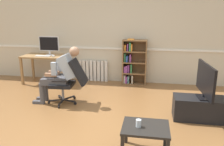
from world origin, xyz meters
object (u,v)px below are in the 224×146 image
imac_monitor (49,44)px  coffee_table (146,130)px  keyboard (43,56)px  radiator (93,71)px  office_chair (70,80)px  drinking_glass (139,123)px  bookshelf (133,63)px  computer_desk (46,59)px  tv_screen (205,80)px  spare_remote (138,123)px  computer_mouse (53,56)px  tv_stand (202,109)px  person_seated (61,73)px

imac_monitor → coffee_table: imac_monitor is taller
keyboard → radiator: bearing=23.5°
office_chair → drinking_glass: 2.18m
keyboard → bookshelf: bookshelf is taller
computer_desk → drinking_glass: bearing=-47.2°
keyboard → coffee_table: 3.89m
imac_monitor → computer_desk: bearing=-132.6°
imac_monitor → radiator: imac_monitor is taller
tv_screen → imac_monitor: bearing=61.0°
computer_desk → imac_monitor: 0.41m
drinking_glass → spare_remote: size_ratio=0.67×
keyboard → coffee_table: keyboard is taller
keyboard → drinking_glass: (2.68, -2.73, -0.31)m
computer_mouse → tv_stand: bearing=-23.5°
radiator → drinking_glass: (1.46, -3.26, 0.17)m
computer_desk → drinking_glass: (2.65, -2.87, -0.19)m
keyboard → tv_stand: 4.07m
imac_monitor → keyboard: (-0.09, -0.22, -0.28)m
keyboard → spare_remote: keyboard is taller
tv_screen → tv_stand: bearing=90.0°
computer_mouse → bookshelf: 2.09m
computer_mouse → keyboard: bearing=-176.0°
imac_monitor → radiator: (1.12, 0.31, -0.76)m
tv_stand → keyboard: bearing=158.4°
coffee_table → spare_remote: bearing=147.8°
bookshelf → tv_stand: 2.41m
tv_screen → spare_remote: (-1.08, -1.15, -0.32)m
imac_monitor → tv_screen: size_ratio=0.59×
bookshelf → computer_desk: bearing=-172.9°
bookshelf → drinking_glass: 3.18m
radiator → tv_screen: 3.26m
person_seated → tv_screen: bearing=79.7°
computer_desk → computer_mouse: 0.31m
office_chair → tv_stand: office_chair is taller
bookshelf → spare_remote: 3.09m
imac_monitor → person_seated: bearing=-57.8°
keyboard → office_chair: (1.16, -1.16, -0.25)m
tv_screen → spare_remote: tv_screen is taller
tv_stand → tv_screen: size_ratio=1.07×
imac_monitor → keyboard: size_ratio=1.39×
office_chair → coffee_table: bearing=42.5°
radiator → spare_remote: radiator is taller
coffee_table → spare_remote: 0.14m
keyboard → tv_screen: tv_screen is taller
coffee_table → drinking_glass: (-0.09, -0.03, 0.11)m
keyboard → office_chair: size_ratio=0.42×
imac_monitor → computer_mouse: size_ratio=5.57×
computer_mouse → radiator: 1.17m
keyboard → drinking_glass: 3.83m
computer_desk → keyboard: keyboard is taller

